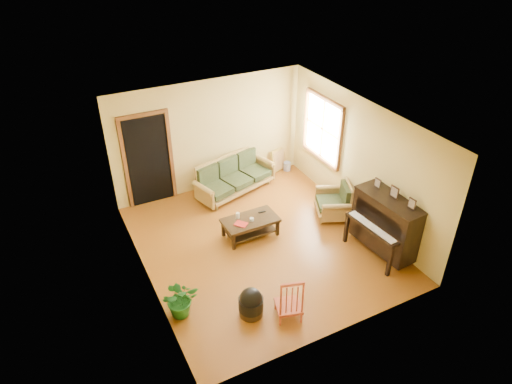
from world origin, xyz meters
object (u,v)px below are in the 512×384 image
footstool (251,305)px  red_chair (289,296)px  armchair (333,200)px  ceramic_crock (287,166)px  coffee_table (250,227)px  potted_plant (181,299)px  sofa (235,176)px  piano (387,225)px

footstool → red_chair: 0.65m
armchair → ceramic_crock: 2.18m
red_chair → ceramic_crock: 4.86m
coffee_table → ceramic_crock: bearing=44.6°
ceramic_crock → potted_plant: 5.20m
sofa → armchair: (1.43, -1.81, -0.02)m
coffee_table → piano: (2.08, -1.58, 0.40)m
coffee_table → armchair: size_ratio=1.40×
sofa → armchair: 2.31m
armchair → piano: (0.21, -1.42, 0.20)m
footstool → armchair: bearing=31.8°
coffee_table → ceramic_crock: coffee_table is taller
armchair → red_chair: size_ratio=0.91×
sofa → piano: bearing=-79.5°
sofa → piano: size_ratio=1.43×
armchair → red_chair: red_chair is taller
footstool → potted_plant: bearing=152.3°
coffee_table → piano: piano is taller
armchair → footstool: bearing=-124.9°
piano → ceramic_crock: 3.60m
ceramic_crock → potted_plant: (-3.96, -3.36, 0.22)m
coffee_table → ceramic_crock: (2.02, 1.99, -0.09)m
footstool → ceramic_crock: 4.89m
sofa → ceramic_crock: size_ratio=8.72×
ceramic_crock → potted_plant: size_ratio=0.34×
piano → red_chair: piano is taller
sofa → footstool: size_ratio=4.72×
armchair → ceramic_crock: size_ratio=3.57×
ceramic_crock → potted_plant: bearing=-139.6°
armchair → footstool: size_ratio=1.93×
armchair → coffee_table: bearing=-161.6°
piano → red_chair: 2.57m
coffee_table → potted_plant: potted_plant is taller
red_chair → ceramic_crock: red_chair is taller
coffee_table → sofa: bearing=75.1°
coffee_table → red_chair: 2.25m
armchair → piano: bearing=-58.3°
footstool → piano: bearing=6.0°
coffee_table → footstool: (-0.93, -1.89, -0.01)m
coffee_table → potted_plant: 2.37m
piano → coffee_table: bearing=138.4°
potted_plant → armchair: bearing=17.6°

